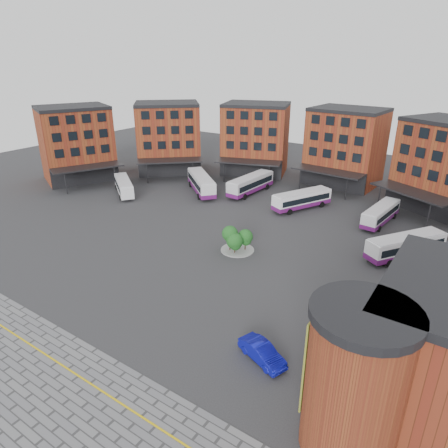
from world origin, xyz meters
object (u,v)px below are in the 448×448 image
Objects in this scene: tree_island at (236,239)px; blue_car at (262,352)px; bus_a at (124,185)px; bus_b at (201,183)px; bus_c at (251,184)px; bus_e at (381,214)px; bus_d at (302,199)px; bus_f at (406,246)px.

blue_car is at bearing -51.44° from tree_island.
bus_b is (11.20, 8.70, 0.17)m from bus_a.
bus_e is (23.66, -1.38, -0.23)m from bus_c.
tree_island is 20.14m from blue_car.
blue_car is (12.54, -15.73, -1.05)m from tree_island.
bus_b reaches higher than bus_d.
bus_f reaches higher than bus_d.
bus_a is at bearing 168.03° from bus_b.
bus_d is (0.51, 19.40, -0.19)m from tree_island.
blue_car is (42.24, -23.98, -0.89)m from bus_a.
bus_c is at bearing -177.23° from bus_e.
bus_e is (12.45, 0.92, -0.10)m from bus_d.
bus_e is (31.46, 3.37, -0.29)m from bus_b.
tree_island reaches higher than bus_d.
bus_a is 0.89× the size of bus_f.
blue_car is (-0.42, -36.05, -0.76)m from bus_e.
bus_f is at bearing -54.67° from bus_e.
bus_f is 2.23× the size of blue_car.
bus_f is at bearing -59.77° from bus_b.
bus_c reaches higher than bus_f.
bus_e is at bearing 57.48° from tree_island.
bus_f reaches higher than blue_car.
tree_island is 0.41× the size of bus_d.
bus_e is at bearing -38.51° from bus_a.
tree_island is at bearing -69.84° from bus_a.
bus_d is 37.14m from blue_car.
bus_a is 0.87× the size of bus_d.
bus_c is at bearing 116.24° from tree_island.
bus_a is 23.28m from bus_c.
bus_a is 0.86× the size of bus_b.
bus_f is (29.18, -11.25, -0.10)m from bus_c.
bus_b reaches higher than bus_e.
bus_f reaches higher than bus_e.
bus_a is at bearing -158.08° from bus_e.
bus_c is 11.45m from bus_d.
tree_island is 21.23m from bus_f.
bus_c is at bearing -18.45° from bus_b.
bus_d is at bearing -34.06° from bus_a.
bus_c is at bearing -19.00° from bus_a.
blue_car is (31.04, -32.68, -1.05)m from bus_b.
bus_a is (-29.70, 8.25, -0.16)m from tree_island.
bus_a is at bearing -143.50° from bus_f.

